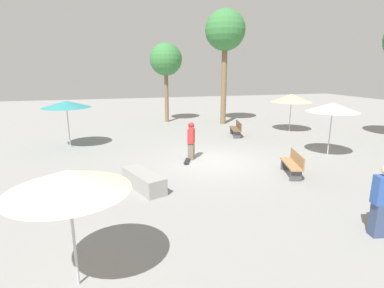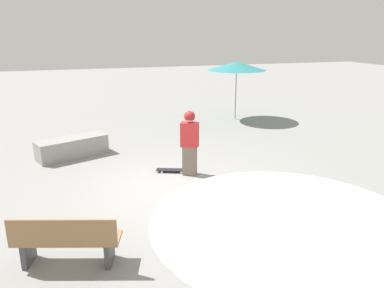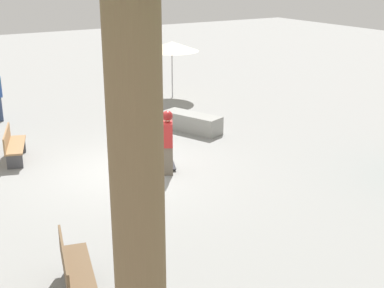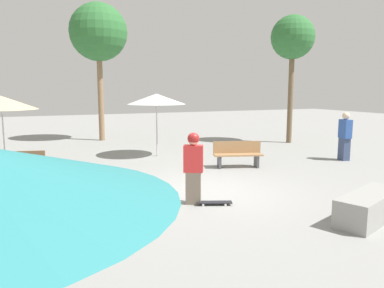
{
  "view_description": "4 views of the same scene",
  "coord_description": "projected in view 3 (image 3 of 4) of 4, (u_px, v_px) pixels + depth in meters",
  "views": [
    {
      "loc": [
        -4.06,
        -11.41,
        3.79
      ],
      "look_at": [
        -0.75,
        0.57,
        0.68
      ],
      "focal_mm": 28.0,
      "sensor_mm": 36.0,
      "label": 1
    },
    {
      "loc": [
        7.58,
        -2.08,
        3.44
      ],
      "look_at": [
        -1.05,
        0.75,
        0.7
      ],
      "focal_mm": 35.0,
      "sensor_mm": 36.0,
      "label": 2
    },
    {
      "loc": [
        5.17,
        11.56,
        4.97
      ],
      "look_at": [
        -1.17,
        1.11,
        0.85
      ],
      "focal_mm": 50.0,
      "sensor_mm": 36.0,
      "label": 3
    },
    {
      "loc": [
        -8.28,
        3.88,
        2.58
      ],
      "look_at": [
        -0.53,
        0.53,
        1.32
      ],
      "focal_mm": 35.0,
      "sensor_mm": 36.0,
      "label": 4
    }
  ],
  "objects": [
    {
      "name": "skateboard",
      "position": [
        171.0,
        164.0,
        13.81
      ],
      "size": [
        0.48,
        0.82,
        0.07
      ],
      "rotation": [
        0.0,
        0.0,
        4.33
      ],
      "color": "black",
      "rests_on": "ground_plane"
    },
    {
      "name": "shade_umbrella_cream",
      "position": [
        172.0,
        46.0,
        20.37
      ],
      "size": [
        2.08,
        2.08,
        2.18
      ],
      "color": "#B7B7BC",
      "rests_on": "ground_plane"
    },
    {
      "name": "ground_plane",
      "position": [
        130.0,
        172.0,
        13.49
      ],
      "size": [
        60.0,
        60.0,
        0.0
      ],
      "primitive_type": "plane",
      "color": "gray"
    },
    {
      "name": "skater_main",
      "position": [
        168.0,
        140.0,
        13.1
      ],
      "size": [
        0.41,
        0.49,
        1.62
      ],
      "rotation": [
        0.0,
        0.0,
        4.22
      ],
      "color": "#726656",
      "rests_on": "ground_plane"
    },
    {
      "name": "concrete_ledge",
      "position": [
        192.0,
        122.0,
        16.69
      ],
      "size": [
        1.3,
        2.05,
        0.55
      ],
      "rotation": [
        0.0,
        0.0,
        1.94
      ],
      "color": "gray",
      "rests_on": "ground_plane"
    },
    {
      "name": "bench_far",
      "position": [
        13.0,
        145.0,
        14.12
      ],
      "size": [
        0.91,
        1.66,
        0.85
      ],
      "rotation": [
        0.0,
        0.0,
        1.26
      ],
      "color": "#47474C",
      "rests_on": "ground_plane"
    },
    {
      "name": "bench_near",
      "position": [
        74.0,
        270.0,
        8.35
      ],
      "size": [
        0.81,
        1.66,
        0.85
      ],
      "rotation": [
        0.0,
        0.0,
        1.33
      ],
      "color": "#47474C",
      "rests_on": "ground_plane"
    }
  ]
}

